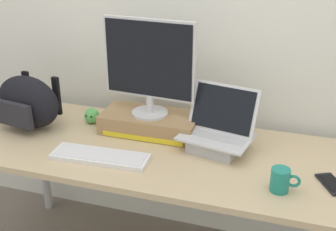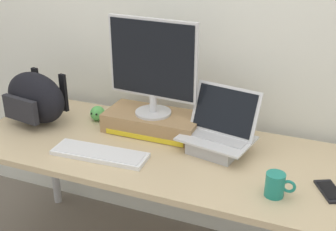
# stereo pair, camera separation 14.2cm
# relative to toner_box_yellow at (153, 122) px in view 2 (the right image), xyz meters

# --- Properties ---
(back_wall) EXTENTS (7.00, 0.10, 2.60)m
(back_wall) POSITION_rel_toner_box_yellow_xyz_m (0.15, 0.30, 0.51)
(back_wall) COLOR silver
(back_wall) RESTS_ON ground
(desk) EXTENTS (1.96, 0.73, 0.74)m
(desk) POSITION_rel_toner_box_yellow_xyz_m (0.15, -0.16, -0.12)
(desk) COLOR tan
(desk) RESTS_ON ground
(toner_box_yellow) EXTENTS (0.49, 0.24, 0.10)m
(toner_box_yellow) POSITION_rel_toner_box_yellow_xyz_m (0.00, 0.00, 0.00)
(toner_box_yellow) COLOR #9E7A51
(toner_box_yellow) RESTS_ON desk
(desktop_monitor) EXTENTS (0.47, 0.18, 0.48)m
(desktop_monitor) POSITION_rel_toner_box_yellow_xyz_m (-0.00, -0.00, 0.31)
(desktop_monitor) COLOR silver
(desktop_monitor) RESTS_ON toner_box_yellow
(open_laptop) EXTENTS (0.37, 0.30, 0.29)m
(open_laptop) POSITION_rel_toner_box_yellow_xyz_m (0.36, -0.08, 0.01)
(open_laptop) COLOR #ADADB2
(open_laptop) RESTS_ON desk
(external_keyboard) EXTENTS (0.46, 0.16, 0.02)m
(external_keyboard) POSITION_rel_toner_box_yellow_xyz_m (-0.12, -0.33, -0.04)
(external_keyboard) COLOR white
(external_keyboard) RESTS_ON desk
(messenger_backpack) EXTENTS (0.40, 0.27, 0.28)m
(messenger_backpack) POSITION_rel_toner_box_yellow_xyz_m (-0.62, -0.13, 0.09)
(messenger_backpack) COLOR black
(messenger_backpack) RESTS_ON desk
(coffee_mug) EXTENTS (0.12, 0.08, 0.10)m
(coffee_mug) POSITION_rel_toner_box_yellow_xyz_m (0.68, -0.35, 0.00)
(coffee_mug) COLOR #1E7F70
(coffee_mug) RESTS_ON desk
(cell_phone) EXTENTS (0.14, 0.17, 0.01)m
(cell_phone) POSITION_rel_toner_box_yellow_xyz_m (0.88, -0.24, -0.04)
(cell_phone) COLOR black
(cell_phone) RESTS_ON desk
(plush_toy) EXTENTS (0.08, 0.08, 0.08)m
(plush_toy) POSITION_rel_toner_box_yellow_xyz_m (-0.33, 0.01, -0.01)
(plush_toy) COLOR #56B256
(plush_toy) RESTS_ON desk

